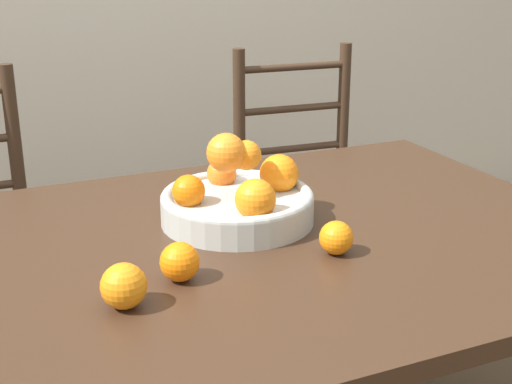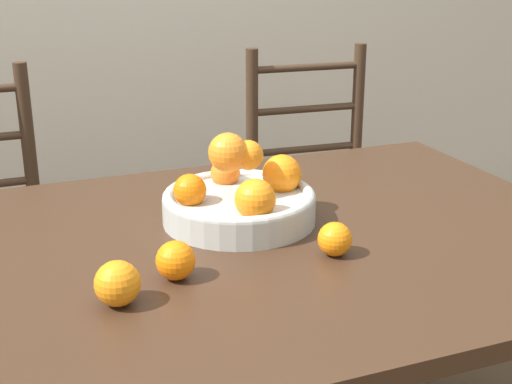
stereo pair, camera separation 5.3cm
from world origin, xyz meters
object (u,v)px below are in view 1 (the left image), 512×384
(orange_loose_0, at_px, (180,262))
(orange_loose_2, at_px, (336,238))
(fruit_bowl, at_px, (238,198))
(chair_right, at_px, (308,200))
(orange_loose_1, at_px, (124,286))

(orange_loose_0, bearing_deg, orange_loose_2, -2.43)
(fruit_bowl, height_order, chair_right, chair_right)
(fruit_bowl, xyz_separation_m, orange_loose_0, (-0.19, -0.21, -0.02))
(orange_loose_1, bearing_deg, orange_loose_0, 26.72)
(orange_loose_2, xyz_separation_m, chair_right, (0.44, 0.93, -0.30))
(orange_loose_1, bearing_deg, chair_right, 49.02)
(orange_loose_1, relative_size, chair_right, 0.08)
(orange_loose_1, bearing_deg, orange_loose_2, 5.99)
(fruit_bowl, bearing_deg, orange_loose_1, -139.05)
(fruit_bowl, relative_size, orange_loose_0, 4.60)
(orange_loose_0, bearing_deg, chair_right, 51.28)
(fruit_bowl, bearing_deg, orange_loose_2, -65.26)
(orange_loose_0, bearing_deg, fruit_bowl, 47.02)
(chair_right, bearing_deg, orange_loose_2, -111.50)
(orange_loose_2, bearing_deg, orange_loose_1, -174.01)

